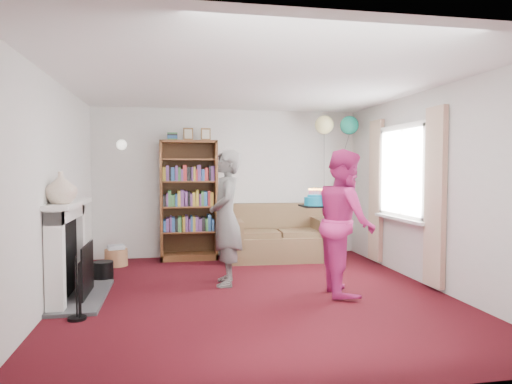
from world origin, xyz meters
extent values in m
plane|color=black|center=(0.00, 0.00, 0.00)|extent=(5.00, 5.00, 0.00)
cube|color=silver|center=(0.00, 2.51, 1.25)|extent=(4.50, 0.02, 2.50)
cube|color=silver|center=(-2.26, 0.00, 1.25)|extent=(0.02, 5.00, 2.50)
cube|color=silver|center=(2.26, 0.00, 1.25)|extent=(0.02, 5.00, 2.50)
cube|color=white|center=(0.00, 0.00, 2.50)|extent=(4.50, 5.00, 0.01)
cube|color=#3F3F42|center=(-2.00, 0.20, 0.02)|extent=(0.55, 1.40, 0.04)
cube|color=white|center=(-2.15, -0.35, 0.53)|extent=(0.18, 0.14, 1.06)
cube|color=white|center=(-2.15, 0.75, 0.53)|extent=(0.18, 0.14, 1.06)
cube|color=white|center=(-2.15, 0.20, 1.00)|extent=(0.18, 1.24, 0.16)
cube|color=white|center=(-2.12, 0.20, 1.10)|extent=(0.28, 1.35, 0.05)
cube|color=black|center=(-2.17, 0.20, 0.48)|extent=(0.10, 0.80, 0.86)
cube|color=black|center=(-1.93, 0.20, 0.33)|extent=(0.02, 0.70, 0.60)
cylinder|color=black|center=(-1.90, -0.58, 0.32)|extent=(0.18, 0.18, 0.64)
cylinder|color=black|center=(-1.87, 1.00, 0.13)|extent=(0.26, 0.26, 0.26)
cube|color=white|center=(2.21, 0.60, 2.08)|extent=(0.08, 1.30, 0.08)
cube|color=white|center=(2.21, 0.60, 0.82)|extent=(0.08, 1.30, 0.08)
cube|color=white|center=(2.24, 0.60, 1.45)|extent=(0.01, 1.15, 1.20)
cube|color=white|center=(2.18, 0.60, 0.79)|extent=(0.14, 1.32, 0.04)
cube|color=beige|center=(2.20, -0.22, 1.15)|extent=(0.07, 0.38, 2.20)
cube|color=beige|center=(2.20, 1.42, 1.15)|extent=(0.07, 0.38, 2.20)
cylinder|color=gold|center=(-1.75, 2.45, 1.90)|extent=(0.04, 0.12, 0.04)
sphere|color=white|center=(-1.75, 2.36, 1.88)|extent=(0.16, 0.16, 0.16)
cube|color=#472B14|center=(-0.69, 2.46, 0.98)|extent=(0.93, 0.04, 1.95)
cube|color=brown|center=(-1.13, 2.27, 0.98)|extent=(0.04, 0.42, 1.95)
cube|color=brown|center=(-0.24, 2.27, 0.98)|extent=(0.04, 0.42, 1.95)
cube|color=brown|center=(-0.69, 2.27, 1.93)|extent=(0.93, 0.42, 0.04)
cube|color=brown|center=(-0.69, 2.27, 0.05)|extent=(0.93, 0.42, 0.10)
cube|color=brown|center=(-0.69, 2.27, 0.46)|extent=(0.85, 0.38, 0.03)
cube|color=brown|center=(-0.69, 2.27, 0.87)|extent=(0.85, 0.38, 0.02)
cube|color=brown|center=(-0.69, 2.27, 1.28)|extent=(0.85, 0.38, 0.02)
cube|color=brown|center=(-0.69, 2.27, 1.64)|extent=(0.85, 0.38, 0.02)
cube|color=maroon|center=(-0.94, 2.25, 2.01)|extent=(0.16, 0.22, 0.12)
cube|color=brown|center=(-0.69, 2.32, 2.06)|extent=(0.16, 0.02, 0.20)
cube|color=brown|center=(-0.40, 2.32, 2.06)|extent=(0.16, 0.02, 0.20)
cube|color=brown|center=(0.75, 2.00, 0.20)|extent=(1.70, 0.90, 0.40)
cube|color=brown|center=(0.75, 2.33, 0.55)|extent=(1.70, 0.24, 0.70)
cube|color=brown|center=(0.02, 2.00, 0.40)|extent=(0.24, 0.85, 0.55)
cube|color=brown|center=(1.48, 2.00, 0.40)|extent=(0.24, 0.85, 0.55)
cube|color=brown|center=(0.37, 1.92, 0.43)|extent=(0.72, 0.60, 0.12)
cube|color=brown|center=(1.13, 1.92, 0.43)|extent=(0.72, 0.60, 0.12)
cylinder|color=#8D6542|center=(-1.81, 1.95, 0.13)|extent=(0.35, 0.35, 0.26)
cube|color=beige|center=(-1.81, 1.95, 0.29)|extent=(0.24, 0.19, 0.06)
imported|color=black|center=(-0.28, 0.52, 0.87)|extent=(0.46, 0.66, 1.74)
imported|color=#C02672|center=(1.07, -0.14, 0.86)|extent=(0.75, 0.91, 1.73)
cube|color=black|center=(0.77, 0.04, 1.04)|extent=(0.36, 0.36, 0.02)
cylinder|color=#0E81A9|center=(0.77, 0.04, 1.10)|extent=(0.30, 0.30, 0.10)
cylinder|color=#0E81A9|center=(0.77, 0.04, 1.16)|extent=(0.22, 0.22, 0.04)
cylinder|color=#D45E9C|center=(0.87, 0.04, 1.19)|extent=(0.01, 0.01, 0.09)
sphere|color=orange|center=(0.87, 0.04, 1.24)|extent=(0.02, 0.02, 0.02)
cylinder|color=#D45E9C|center=(0.86, 0.08, 1.19)|extent=(0.01, 0.01, 0.09)
sphere|color=orange|center=(0.86, 0.08, 1.24)|extent=(0.02, 0.02, 0.02)
cylinder|color=#D45E9C|center=(0.84, 0.11, 1.19)|extent=(0.01, 0.01, 0.09)
sphere|color=orange|center=(0.84, 0.11, 1.24)|extent=(0.02, 0.02, 0.02)
cylinder|color=#D45E9C|center=(0.80, 0.13, 1.19)|extent=(0.01, 0.01, 0.09)
sphere|color=orange|center=(0.80, 0.13, 1.24)|extent=(0.02, 0.02, 0.02)
cylinder|color=#D45E9C|center=(0.76, 0.13, 1.19)|extent=(0.01, 0.01, 0.09)
sphere|color=orange|center=(0.76, 0.13, 1.24)|extent=(0.02, 0.02, 0.02)
cylinder|color=#D45E9C|center=(0.73, 0.12, 1.19)|extent=(0.01, 0.01, 0.09)
sphere|color=orange|center=(0.73, 0.12, 1.24)|extent=(0.02, 0.02, 0.02)
cylinder|color=#D45E9C|center=(0.70, 0.10, 1.19)|extent=(0.01, 0.01, 0.09)
sphere|color=orange|center=(0.70, 0.10, 1.24)|extent=(0.02, 0.02, 0.02)
cylinder|color=#D45E9C|center=(0.69, 0.06, 1.19)|extent=(0.01, 0.01, 0.09)
sphere|color=orange|center=(0.69, 0.06, 1.24)|extent=(0.02, 0.02, 0.02)
cylinder|color=#D45E9C|center=(0.69, 0.03, 1.19)|extent=(0.01, 0.01, 0.09)
sphere|color=orange|center=(0.69, 0.03, 1.24)|extent=(0.02, 0.02, 0.02)
cylinder|color=#D45E9C|center=(0.70, -0.01, 1.19)|extent=(0.01, 0.01, 0.09)
sphere|color=orange|center=(0.70, -0.01, 1.24)|extent=(0.02, 0.02, 0.02)
cylinder|color=#D45E9C|center=(0.73, -0.03, 1.19)|extent=(0.01, 0.01, 0.09)
sphere|color=orange|center=(0.73, -0.03, 1.24)|extent=(0.02, 0.02, 0.02)
cylinder|color=#D45E9C|center=(0.76, -0.05, 1.19)|extent=(0.01, 0.01, 0.09)
sphere|color=orange|center=(0.76, -0.05, 1.24)|extent=(0.02, 0.02, 0.02)
cylinder|color=#D45E9C|center=(0.80, -0.04, 1.19)|extent=(0.01, 0.01, 0.09)
sphere|color=orange|center=(0.80, -0.04, 1.24)|extent=(0.02, 0.02, 0.02)
cylinder|color=#D45E9C|center=(0.84, -0.02, 1.19)|extent=(0.01, 0.01, 0.09)
sphere|color=orange|center=(0.84, -0.02, 1.24)|extent=(0.02, 0.02, 0.02)
cylinder|color=#D45E9C|center=(0.86, 0.01, 1.19)|extent=(0.01, 0.01, 0.09)
sphere|color=orange|center=(0.86, 0.01, 1.24)|extent=(0.02, 0.02, 0.02)
sphere|color=#3F3F3F|center=(1.48, 1.80, 0.67)|extent=(0.02, 0.02, 0.02)
sphere|color=#168B6E|center=(1.97, 1.99, 2.22)|extent=(0.31, 0.31, 0.31)
sphere|color=#F0ED93|center=(1.53, 1.99, 2.22)|extent=(0.31, 0.31, 0.31)
imported|color=beige|center=(-2.12, -0.15, 1.30)|extent=(0.38, 0.38, 0.34)
camera|label=1|loc=(-0.97, -5.28, 1.50)|focal=32.00mm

